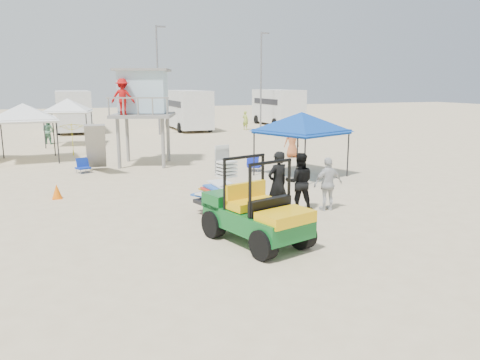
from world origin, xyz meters
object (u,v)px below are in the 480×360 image
object	(u,v)px
lifeguard_tower	(140,95)
canopy_blue	(302,116)
man_left	(278,184)
surf_trailer	(225,192)
utility_cart	(256,205)

from	to	relation	value
lifeguard_tower	canopy_blue	size ratio (longest dim) A/B	1.16
man_left	lifeguard_tower	bearing A→B (deg)	-93.50
surf_trailer	canopy_blue	bearing A→B (deg)	44.07
lifeguard_tower	canopy_blue	xyz separation A→B (m)	(5.74, -5.25, -0.75)
man_left	surf_trailer	bearing A→B (deg)	-26.94
surf_trailer	canopy_blue	xyz separation A→B (m)	(5.00, 4.84, 1.78)
surf_trailer	utility_cart	bearing A→B (deg)	-90.19
surf_trailer	lifeguard_tower	distance (m)	10.43
utility_cart	lifeguard_tower	size ratio (longest dim) A/B	0.68
man_left	canopy_blue	distance (m)	6.41
surf_trailer	man_left	distance (m)	1.56
surf_trailer	man_left	size ratio (longest dim) A/B	1.20
utility_cart	man_left	bearing A→B (deg)	53.23
man_left	utility_cart	bearing A→B (deg)	37.49
utility_cart	man_left	distance (m)	2.54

